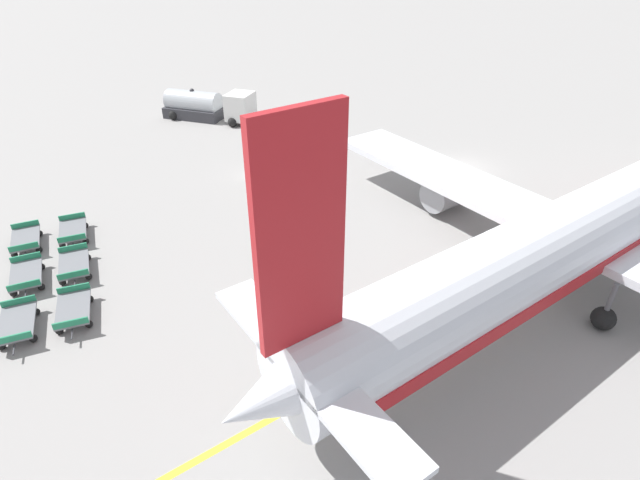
# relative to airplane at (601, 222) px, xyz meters

# --- Properties ---
(ground_plane) EXTENTS (500.00, 500.00, 0.00)m
(ground_plane) POSITION_rel_airplane_xyz_m (-13.71, 5.23, -3.31)
(ground_plane) COLOR gray
(airplane) EXTENTS (35.92, 43.06, 12.52)m
(airplane) POSITION_rel_airplane_xyz_m (0.00, 0.00, 0.00)
(airplane) COLOR silver
(airplane) RESTS_ON ground_plane
(fuel_tanker_primary) EXTENTS (8.70, 7.70, 2.87)m
(fuel_tanker_primary) POSITION_rel_airplane_xyz_m (-35.73, -7.19, -2.07)
(fuel_tanker_primary) COLOR white
(fuel_tanker_primary) RESTS_ON ground_plane
(service_van) EXTENTS (5.27, 3.94, 1.96)m
(service_van) POSITION_rel_airplane_xyz_m (-18.84, -8.04, -2.24)
(service_van) COLOR white
(service_van) RESTS_ON ground_plane
(baggage_dolly_row_near_col_a) EXTENTS (3.62, 1.90, 0.92)m
(baggage_dolly_row_near_col_a) POSITION_rel_airplane_xyz_m (-19.54, -24.95, -2.84)
(baggage_dolly_row_near_col_a) COLOR slate
(baggage_dolly_row_near_col_a) RESTS_ON ground_plane
(baggage_dolly_row_near_col_b) EXTENTS (3.62, 1.90, 0.92)m
(baggage_dolly_row_near_col_b) POSITION_rel_airplane_xyz_m (-15.57, -25.35, -2.84)
(baggage_dolly_row_near_col_b) COLOR slate
(baggage_dolly_row_near_col_b) RESTS_ON ground_plane
(baggage_dolly_row_near_col_c) EXTENTS (3.63, 1.99, 0.92)m
(baggage_dolly_row_near_col_c) POSITION_rel_airplane_xyz_m (-11.58, -26.16, -2.84)
(baggage_dolly_row_near_col_c) COLOR slate
(baggage_dolly_row_near_col_c) RESTS_ON ground_plane
(baggage_dolly_row_mid_a_col_a) EXTENTS (3.63, 1.99, 0.92)m
(baggage_dolly_row_mid_a_col_a) POSITION_rel_airplane_xyz_m (-19.07, -22.44, -2.84)
(baggage_dolly_row_mid_a_col_a) COLOR slate
(baggage_dolly_row_mid_a_col_a) RESTS_ON ground_plane
(baggage_dolly_row_mid_a_col_b) EXTENTS (3.62, 1.97, 0.92)m
(baggage_dolly_row_mid_a_col_b) POSITION_rel_airplane_xyz_m (-15.20, -23.05, -2.84)
(baggage_dolly_row_mid_a_col_b) COLOR slate
(baggage_dolly_row_mid_a_col_b) RESTS_ON ground_plane
(baggage_dolly_row_mid_a_col_c) EXTENTS (3.63, 2.09, 0.92)m
(baggage_dolly_row_mid_a_col_c) POSITION_rel_airplane_xyz_m (-11.23, -23.79, -2.84)
(baggage_dolly_row_mid_a_col_c) COLOR slate
(baggage_dolly_row_mid_a_col_c) RESTS_ON ground_plane
(stand_guidance_stripe) EXTENTS (1.70, 30.05, 0.01)m
(stand_guidance_stripe) POSITION_rel_airplane_xyz_m (-1.33, -9.12, -3.31)
(stand_guidance_stripe) COLOR yellow
(stand_guidance_stripe) RESTS_ON ground_plane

